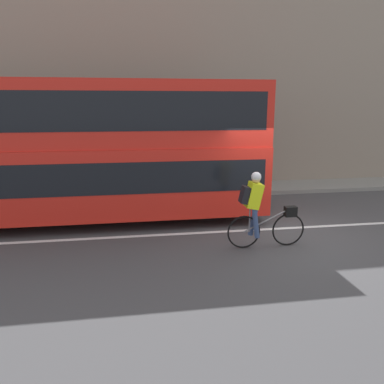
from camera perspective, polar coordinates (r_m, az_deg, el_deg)
The scene contains 7 objects.
ground_plane at distance 9.53m, azimuth 13.10°, elevation -5.90°, with size 80.00×80.00×0.00m, color #424244.
road_center_line at distance 9.71m, azimuth 12.64°, elevation -5.48°, with size 50.00×0.14×0.01m, color silver.
sidewalk_curb at distance 13.69m, azimuth 6.00°, elevation 0.50°, with size 60.00×1.74×0.14m.
building_facade at distance 14.36m, azimuth 5.28°, elevation 15.95°, with size 60.00×0.30×7.53m.
bus at distance 10.17m, azimuth -16.67°, elevation 6.74°, with size 9.52×2.56×3.64m.
cyclist_on_bike at distance 8.16m, azimuth 10.22°, elevation -2.37°, with size 1.75×0.32×1.68m.
trash_bin at distance 13.08m, azimuth -4.15°, elevation 2.34°, with size 0.54×0.54×0.94m.
Camera 1 is at (-3.50, -8.32, 3.06)m, focal length 35.00 mm.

